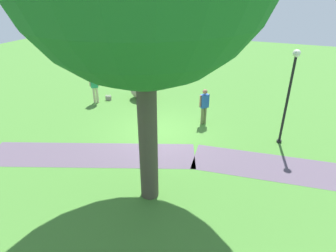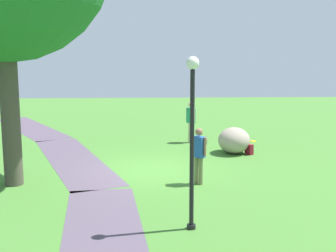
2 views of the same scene
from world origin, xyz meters
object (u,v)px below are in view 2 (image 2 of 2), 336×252
lamp_post (192,126)px  frisbee_on_grass (253,141)px  backpack_by_boulder (249,150)px  handbag_on_grass (205,141)px  lawn_boulder (234,140)px  man_near_boulder (199,152)px  woman_with_handbag (191,119)px

lamp_post → frisbee_on_grass: (9.74, -3.69, -2.34)m
lamp_post → backpack_by_boulder: lamp_post is taller
lamp_post → handbag_on_grass: lamp_post is taller
lamp_post → lawn_boulder: (7.51, -2.39, -1.85)m
frisbee_on_grass → man_near_boulder: bearing=153.5°
lamp_post → woman_with_handbag: bearing=-5.3°
lamp_post → backpack_by_boulder: size_ratio=9.61×
woman_with_handbag → frisbee_on_grass: bearing=-88.3°
lawn_boulder → man_near_boulder: bearing=155.6°
frisbee_on_grass → woman_with_handbag: bearing=91.7°
woman_with_handbag → man_near_boulder: woman_with_handbag is taller
lamp_post → lawn_boulder: lamp_post is taller
handbag_on_grass → frisbee_on_grass: bearing=-77.2°
lamp_post → woman_with_handbag: lamp_post is taller
woman_with_handbag → man_near_boulder: bearing=176.8°
woman_with_handbag → backpack_by_boulder: (-2.43, -2.05, -0.86)m
backpack_by_boulder → frisbee_on_grass: backpack_by_boulder is taller
lawn_boulder → woman_with_handbag: woman_with_handbag is taller
lamp_post → frisbee_on_grass: lamp_post is taller
lamp_post → man_near_boulder: bearing=-9.0°
lawn_boulder → handbag_on_grass: size_ratio=4.99×
man_near_boulder → backpack_by_boulder: 4.56m
frisbee_on_grass → lamp_post: bearing=159.2°
handbag_on_grass → man_near_boulder: bearing=171.0°
woman_with_handbag → man_near_boulder: (-6.23, 0.35, -0.06)m
woman_with_handbag → handbag_on_grass: bearing=-126.4°
man_near_boulder → frisbee_on_grass: 7.12m
backpack_by_boulder → lawn_boulder: bearing=62.1°
woman_with_handbag → handbag_on_grass: woman_with_handbag is taller
woman_with_handbag → frisbee_on_grass: size_ratio=6.65×
man_near_boulder → frisbee_on_grass: (6.31, -3.15, -0.98)m
lawn_boulder → man_near_boulder: 4.51m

